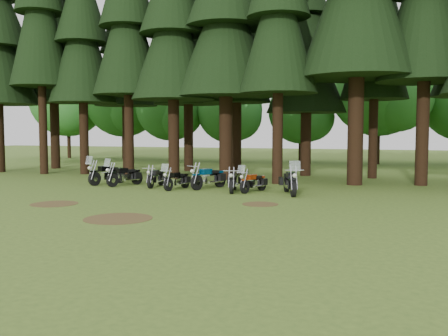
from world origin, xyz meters
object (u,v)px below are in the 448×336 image
(motorcycle_2, at_px, (156,178))
(motorcycle_5, at_px, (233,182))
(motorcycle_1, at_px, (125,176))
(motorcycle_7, at_px, (290,183))
(motorcycle_0, at_px, (107,175))
(motorcycle_3, at_px, (177,181))
(motorcycle_6, at_px, (253,183))
(motorcycle_4, at_px, (209,178))

(motorcycle_2, bearing_deg, motorcycle_5, -14.85)
(motorcycle_2, bearing_deg, motorcycle_1, 175.93)
(motorcycle_5, height_order, motorcycle_7, motorcycle_7)
(motorcycle_5, bearing_deg, motorcycle_0, 160.66)
(motorcycle_1, height_order, motorcycle_3, motorcycle_1)
(motorcycle_3, relative_size, motorcycle_6, 1.02)
(motorcycle_5, xyz_separation_m, motorcycle_7, (2.67, -0.13, 0.07))
(motorcycle_4, bearing_deg, motorcycle_2, -156.42)
(motorcycle_0, relative_size, motorcycle_5, 1.11)
(motorcycle_7, bearing_deg, motorcycle_5, 155.83)
(motorcycle_2, height_order, motorcycle_5, motorcycle_5)
(motorcycle_3, relative_size, motorcycle_5, 0.95)
(motorcycle_3, xyz_separation_m, motorcycle_6, (3.73, 0.22, -0.00))
(motorcycle_4, relative_size, motorcycle_7, 0.95)
(motorcycle_0, xyz_separation_m, motorcycle_4, (5.72, -0.08, -0.02))
(motorcycle_0, height_order, motorcycle_6, motorcycle_0)
(motorcycle_4, distance_m, motorcycle_7, 4.26)
(motorcycle_1, relative_size, motorcycle_2, 1.07)
(motorcycle_1, bearing_deg, motorcycle_0, -172.21)
(motorcycle_2, height_order, motorcycle_3, motorcycle_3)
(motorcycle_0, relative_size, motorcycle_4, 1.05)
(motorcycle_7, bearing_deg, motorcycle_6, 149.72)
(motorcycle_5, height_order, motorcycle_6, motorcycle_6)
(motorcycle_0, distance_m, motorcycle_2, 2.95)
(motorcycle_2, bearing_deg, motorcycle_7, -12.58)
(motorcycle_4, bearing_deg, motorcycle_0, -159.88)
(motorcycle_0, height_order, motorcycle_4, motorcycle_0)
(motorcycle_5, bearing_deg, motorcycle_3, 168.89)
(motorcycle_5, bearing_deg, motorcycle_7, -15.23)
(motorcycle_2, height_order, motorcycle_6, motorcycle_6)
(motorcycle_5, bearing_deg, motorcycle_1, 161.91)
(motorcycle_4, bearing_deg, motorcycle_1, -156.61)
(motorcycle_0, bearing_deg, motorcycle_5, 10.54)
(motorcycle_1, relative_size, motorcycle_6, 1.10)
(motorcycle_5, distance_m, motorcycle_7, 2.67)
(motorcycle_1, relative_size, motorcycle_3, 1.08)
(motorcycle_0, bearing_deg, motorcycle_3, 5.43)
(motorcycle_6, bearing_deg, motorcycle_1, -166.04)
(motorcycle_5, distance_m, motorcycle_6, 0.93)
(motorcycle_0, bearing_deg, motorcycle_1, 4.43)
(motorcycle_6, distance_m, motorcycle_7, 1.77)
(motorcycle_3, distance_m, motorcycle_6, 3.74)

